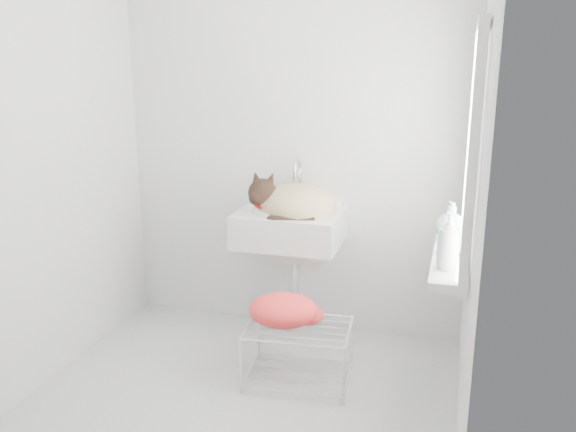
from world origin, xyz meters
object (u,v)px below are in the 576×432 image
(sink, at_px, (291,210))
(bottle_a, at_px, (447,269))
(bottle_b, at_px, (448,255))
(bottle_c, at_px, (450,240))
(cat, at_px, (292,204))
(wire_rack, at_px, (298,356))

(sink, height_order, bottle_a, sink)
(bottle_a, xyz_separation_m, bottle_b, (0.00, 0.20, 0.00))
(sink, bearing_deg, bottle_c, -20.64)
(cat, relative_size, bottle_c, 2.56)
(wire_rack, xyz_separation_m, bottle_b, (0.76, -0.12, 0.70))
(cat, relative_size, bottle_a, 2.33)
(bottle_b, bearing_deg, bottle_a, -90.00)
(sink, xyz_separation_m, bottle_a, (0.93, -0.79, 0.00))
(wire_rack, xyz_separation_m, bottle_c, (0.76, 0.12, 0.70))
(bottle_b, height_order, bottle_c, bottle_c)
(wire_rack, distance_m, bottle_b, 1.04)
(sink, relative_size, bottle_b, 3.27)
(cat, bearing_deg, wire_rack, -69.74)
(sink, distance_m, bottle_b, 1.11)
(bottle_a, xyz_separation_m, bottle_c, (0.00, 0.44, 0.00))
(bottle_c, bearing_deg, cat, 160.15)
(sink, height_order, bottle_c, sink)
(bottle_c, bearing_deg, bottle_b, -90.00)
(cat, distance_m, bottle_c, 0.98)
(sink, relative_size, bottle_c, 3.14)
(wire_rack, relative_size, bottle_b, 2.94)
(bottle_c, bearing_deg, sink, 159.36)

